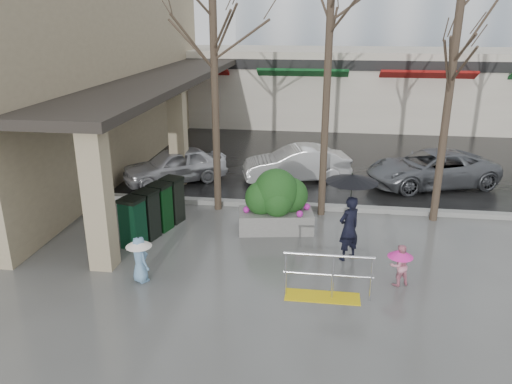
% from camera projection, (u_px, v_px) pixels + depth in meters
% --- Properties ---
extents(ground, '(120.00, 120.00, 0.00)m').
position_uv_depth(ground, '(269.00, 267.00, 12.00)').
color(ground, '#51514F').
rests_on(ground, ground).
extents(street_asphalt, '(120.00, 36.00, 0.01)m').
position_uv_depth(street_asphalt, '(307.00, 108.00, 32.54)').
color(street_asphalt, black).
rests_on(street_asphalt, ground).
extents(curb, '(120.00, 0.30, 0.15)m').
position_uv_depth(curb, '(283.00, 205.00, 15.71)').
color(curb, gray).
rests_on(curb, ground).
extents(near_building, '(6.00, 18.00, 8.00)m').
position_uv_depth(near_building, '(62.00, 62.00, 19.29)').
color(near_building, tan).
rests_on(near_building, ground).
extents(canopy_slab, '(2.80, 18.00, 0.25)m').
position_uv_depth(canopy_slab, '(167.00, 74.00, 18.88)').
color(canopy_slab, '#2D2823').
rests_on(canopy_slab, pillar_front).
extents(pillar_front, '(0.55, 0.55, 3.50)m').
position_uv_depth(pillar_front, '(98.00, 198.00, 11.45)').
color(pillar_front, tan).
rests_on(pillar_front, ground).
extents(pillar_back, '(0.55, 0.55, 3.50)m').
position_uv_depth(pillar_back, '(178.00, 135.00, 17.52)').
color(pillar_back, tan).
rests_on(pillar_back, ground).
extents(storefront_row, '(34.00, 6.74, 4.00)m').
position_uv_depth(storefront_row, '(341.00, 86.00, 27.84)').
color(storefront_row, beige).
rests_on(storefront_row, ground).
extents(handrail, '(1.90, 0.50, 1.03)m').
position_uv_depth(handrail, '(326.00, 282.00, 10.58)').
color(handrail, yellow).
rests_on(handrail, ground).
extents(tree_west, '(3.20, 3.20, 6.80)m').
position_uv_depth(tree_west, '(214.00, 39.00, 13.92)').
color(tree_west, '#382B21').
rests_on(tree_west, ground).
extents(tree_midwest, '(3.20, 3.20, 7.00)m').
position_uv_depth(tree_midwest, '(329.00, 34.00, 13.46)').
color(tree_midwest, '#382B21').
rests_on(tree_midwest, ground).
extents(tree_mideast, '(3.20, 3.20, 6.50)m').
position_uv_depth(tree_mideast, '(455.00, 50.00, 13.16)').
color(tree_mideast, '#382B21').
rests_on(tree_mideast, ground).
extents(woman, '(1.25, 1.25, 2.24)m').
position_uv_depth(woman, '(350.00, 208.00, 11.95)').
color(woman, black).
rests_on(woman, ground).
extents(child_pink, '(0.58, 0.57, 0.97)m').
position_uv_depth(child_pink, '(400.00, 262.00, 11.03)').
color(child_pink, pink).
rests_on(child_pink, ground).
extents(child_blue, '(0.62, 0.61, 1.09)m').
position_uv_depth(child_blue, '(140.00, 255.00, 11.16)').
color(child_blue, '#6D9BC3').
rests_on(child_blue, ground).
extents(planter, '(2.19, 1.35, 1.79)m').
position_uv_depth(planter, '(276.00, 201.00, 13.81)').
color(planter, gray).
rests_on(planter, ground).
extents(news_boxes, '(1.18, 2.46, 1.34)m').
position_uv_depth(news_boxes, '(154.00, 211.00, 13.64)').
color(news_boxes, '#0B311D').
rests_on(news_boxes, ground).
extents(car_a, '(3.92, 3.24, 1.26)m').
position_uv_depth(car_a, '(175.00, 165.00, 17.96)').
color(car_a, silver).
rests_on(car_a, ground).
extents(car_b, '(4.04, 2.33, 1.26)m').
position_uv_depth(car_b, '(296.00, 164.00, 18.12)').
color(car_b, silver).
rests_on(car_b, ground).
extents(car_c, '(4.96, 3.43, 1.26)m').
position_uv_depth(car_c, '(431.00, 168.00, 17.55)').
color(car_c, slate).
rests_on(car_c, ground).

